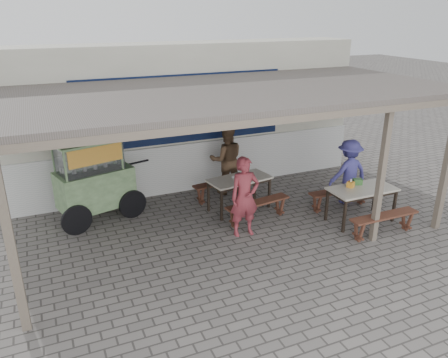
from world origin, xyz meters
TOP-DOWN VIEW (x-y plane):
  - ground at (0.00, 0.00)m, footprint 60.00×60.00m
  - back_wall at (-0.00, 3.58)m, footprint 9.00×1.28m
  - warung_roof at (0.02, 0.90)m, footprint 9.00×4.21m
  - table_left at (0.54, 1.42)m, footprint 1.47×0.88m
  - bench_left_street at (0.65, 0.72)m, footprint 1.51×0.50m
  - bench_left_wall at (0.44, 2.11)m, footprint 1.51×0.50m
  - table_right at (2.65, -0.12)m, footprint 1.40×0.72m
  - bench_right_street at (2.65, -0.83)m, footprint 1.50×0.29m
  - bench_right_wall at (2.65, 0.59)m, footprint 1.50×0.29m
  - vendor_cart at (-2.46, 2.17)m, footprint 2.08×1.26m
  - patron_street_side at (0.14, 0.32)m, footprint 0.61×0.43m
  - patron_wall_side at (0.68, 2.44)m, footprint 0.95×0.81m
  - patron_right_table at (3.01, 0.79)m, footprint 0.99×0.58m
  - tissue_box at (2.45, 0.02)m, footprint 0.17×0.17m
  - donation_box at (2.69, 0.10)m, footprint 0.22×0.18m
  - condiment_jar at (0.67, 1.61)m, footprint 0.08×0.08m
  - condiment_bowl at (0.45, 1.41)m, footprint 0.24×0.24m

SIDE VIEW (x-z plane):
  - ground at x=0.00m, z-range 0.00..0.00m
  - bench_left_street at x=0.65m, z-range 0.11..0.56m
  - bench_left_wall at x=0.44m, z-range 0.11..0.56m
  - bench_right_street at x=2.65m, z-range 0.11..0.56m
  - bench_right_wall at x=2.65m, z-range 0.11..0.56m
  - table_left at x=0.54m, z-range 0.30..1.05m
  - table_right at x=2.65m, z-range 0.30..1.05m
  - patron_right_table at x=3.01m, z-range 0.00..1.51m
  - condiment_bowl at x=0.45m, z-range 0.75..0.79m
  - condiment_jar at x=0.67m, z-range 0.75..0.84m
  - patron_street_side at x=0.14m, z-range 0.00..1.62m
  - donation_box at x=2.69m, z-range 0.75..0.87m
  - tissue_box at x=2.45m, z-range 0.75..0.88m
  - patron_wall_side at x=0.68m, z-range 0.00..1.69m
  - vendor_cart at x=-2.46m, z-range 0.08..1.83m
  - back_wall at x=0.00m, z-range -0.03..3.47m
  - warung_roof at x=0.02m, z-range 1.31..4.12m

